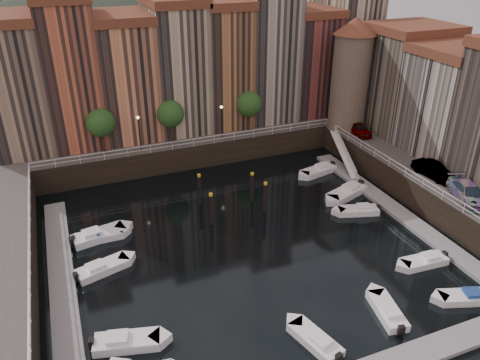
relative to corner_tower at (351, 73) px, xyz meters
name	(u,v)px	position (x,y,z in m)	size (l,w,h in m)	color
ground	(245,239)	(-20.00, -14.50, -10.19)	(200.00, 200.00, 0.00)	black
quay_far	(173,130)	(-20.00, 11.50, -8.69)	(80.00, 20.00, 3.00)	black
dock_left	(62,287)	(-36.20, -15.50, -10.02)	(2.00, 28.00, 0.35)	gray
dock_right	(394,209)	(-3.80, -15.50, -10.02)	(2.00, 28.00, 0.35)	gray
mountains	(101,6)	(-18.28, 95.50, -2.28)	(145.00, 100.00, 18.00)	#2D382D
far_terrace	(199,63)	(-16.69, 9.00, 0.76)	(48.70, 10.30, 17.50)	#8F745B
right_terrace	(456,96)	(6.50, -10.70, -0.64)	(9.30, 24.30, 14.00)	#736857
corner_tower	(351,73)	(0.00, 0.00, 0.00)	(5.20, 5.20, 13.80)	#6B5B4C
promenade_trees	(176,113)	(-21.33, 3.70, -3.61)	(21.20, 3.20, 5.20)	black
street_lamps	(181,121)	(-21.00, 2.70, -4.30)	(10.36, 0.36, 4.18)	black
railings	(226,181)	(-20.00, -9.62, -6.41)	(36.08, 34.04, 0.52)	white
gangway	(344,152)	(-2.90, -4.50, -8.28)	(2.78, 8.32, 3.73)	white
mooring_pilings	(232,196)	(-19.25, -9.22, -8.54)	(6.12, 4.60, 3.78)	black
boat_left_1	(125,342)	(-32.52, -23.30, -9.83)	(4.88, 2.76, 1.09)	white
boat_left_2	(102,268)	(-33.00, -14.44, -9.84)	(4.75, 2.85, 1.06)	white
boat_left_3	(98,236)	(-32.72, -9.46, -9.84)	(4.58, 1.67, 1.05)	white
boat_left_4	(98,235)	(-32.70, -9.36, -9.80)	(5.21, 2.74, 1.17)	white
boat_right_0	(466,297)	(-7.32, -28.53, -9.87)	(4.34, 2.73, 0.97)	white
boat_right_1	(425,261)	(-7.14, -23.74, -9.86)	(4.37, 1.83, 0.99)	white
boat_right_2	(359,210)	(-7.47, -14.55, -9.86)	(4.39, 2.67, 0.98)	white
boat_right_3	(347,192)	(-6.54, -10.97, -9.79)	(5.34, 3.45, 1.20)	white
boat_right_4	(319,170)	(-6.58, -5.05, -9.83)	(4.88, 2.66, 1.09)	white
boat_near_2	(316,341)	(-20.32, -28.06, -9.85)	(2.61, 4.50, 1.01)	white
boat_near_3	(388,311)	(-13.95, -27.56, -9.86)	(2.38, 4.49, 1.01)	white
car_a	(359,129)	(0.17, -2.70, -6.43)	(1.79, 4.46, 1.52)	gray
car_b	(433,171)	(0.42, -15.45, -6.43)	(1.62, 4.64, 1.53)	gray
car_c	(468,193)	(0.03, -20.45, -6.40)	(2.22, 5.47, 1.59)	gray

